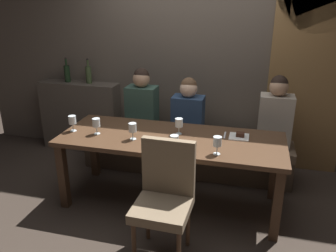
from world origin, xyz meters
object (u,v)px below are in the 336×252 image
at_px(diner_bearded, 188,111).
at_px(wine_glass_center_front, 72,120).
at_px(wine_glass_far_right, 174,141).
at_px(wine_glass_far_left, 179,123).
at_px(fork_on_table, 225,135).
at_px(wine_bottle_pale_label, 89,74).
at_px(dessert_plate, 239,136).
at_px(dining_table, 171,145).
at_px(wine_bottle_dark_red, 67,73).
at_px(wine_glass_near_right, 217,142).
at_px(chair_near_side, 165,193).
at_px(diner_redhead, 142,104).
at_px(banquette_bench, 185,154).
at_px(wine_glass_end_right, 96,123).
at_px(diner_far_end, 276,114).
at_px(wine_glass_end_left, 133,128).

relative_size(diner_bearded, wine_glass_center_front, 4.49).
xyz_separation_m(wine_glass_far_right, wine_glass_far_left, (-0.06, 0.44, -0.00)).
bearing_deg(wine_glass_center_front, fork_on_table, 10.11).
bearing_deg(wine_bottle_pale_label, dessert_plate, -23.46).
bearing_deg(dining_table, diner_bearded, 87.34).
distance_m(wine_bottle_dark_red, wine_glass_near_right, 2.56).
bearing_deg(wine_bottle_pale_label, wine_glass_center_front, -71.71).
xyz_separation_m(chair_near_side, wine_glass_near_right, (0.35, 0.44, 0.30)).
bearing_deg(dessert_plate, diner_redhead, 155.66).
bearing_deg(wine_glass_far_right, fork_on_table, 52.69).
xyz_separation_m(dining_table, diner_redhead, (-0.54, 0.70, 0.18)).
xyz_separation_m(wine_bottle_pale_label, wine_glass_center_front, (0.38, -1.15, -0.21)).
distance_m(banquette_bench, diner_redhead, 0.81).
distance_m(diner_bearded, dessert_plate, 0.81).
relative_size(banquette_bench, chair_near_side, 2.55).
xyz_separation_m(wine_glass_near_right, wine_glass_far_left, (-0.43, 0.37, -0.00)).
height_order(diner_bearded, wine_glass_near_right, diner_bearded).
bearing_deg(wine_bottle_dark_red, chair_near_side, -43.91).
height_order(wine_bottle_pale_label, wine_glass_end_right, wine_bottle_pale_label).
relative_size(wine_glass_near_right, wine_glass_far_right, 1.00).
distance_m(diner_far_end, wine_bottle_pale_label, 2.43).
height_order(diner_bearded, wine_glass_far_right, diner_bearded).
xyz_separation_m(diner_far_end, wine_bottle_dark_red, (-2.71, 0.32, 0.24)).
height_order(wine_bottle_dark_red, wine_glass_end_left, wine_bottle_dark_red).
relative_size(wine_glass_end_left, dessert_plate, 0.86).
bearing_deg(fork_on_table, wine_glass_center_front, -171.00).
height_order(wine_bottle_pale_label, wine_glass_end_left, wine_bottle_pale_label).
height_order(banquette_bench, wine_bottle_pale_label, wine_bottle_pale_label).
xyz_separation_m(diner_bearded, wine_bottle_pale_label, (-1.42, 0.37, 0.27)).
xyz_separation_m(wine_glass_center_front, fork_on_table, (1.52, 0.27, -0.11)).
xyz_separation_m(wine_bottle_dark_red, wine_glass_end_right, (0.96, -1.15, -0.21)).
relative_size(diner_far_end, fork_on_table, 4.74).
bearing_deg(banquette_bench, wine_glass_far_left, -84.81).
xyz_separation_m(dining_table, wine_bottle_dark_red, (-1.71, 1.04, 0.42)).
xyz_separation_m(diner_far_end, wine_glass_near_right, (-0.52, -1.00, 0.03)).
bearing_deg(diner_bearded, wine_glass_near_right, -64.75).
height_order(banquette_bench, dessert_plate, dessert_plate).
bearing_deg(diner_far_end, wine_glass_end_right, -154.55).
bearing_deg(wine_glass_far_left, diner_bearded, 92.28).
height_order(chair_near_side, diner_bearded, diner_bearded).
distance_m(wine_glass_end_right, fork_on_table, 1.29).
distance_m(wine_glass_near_right, wine_glass_end_left, 0.84).
relative_size(diner_redhead, wine_glass_end_right, 4.94).
xyz_separation_m(diner_redhead, wine_bottle_dark_red, (-1.17, 0.34, 0.24)).
bearing_deg(wine_glass_far_left, wine_glass_end_right, -165.52).
xyz_separation_m(wine_glass_end_left, wine_glass_end_right, (-0.40, 0.04, 0.00)).
relative_size(banquette_bench, wine_bottle_pale_label, 7.67).
bearing_deg(wine_bottle_pale_label, wine_glass_end_right, -60.70).
xyz_separation_m(diner_far_end, wine_glass_end_left, (-1.35, -0.87, 0.03)).
relative_size(chair_near_side, wine_glass_far_right, 5.98).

